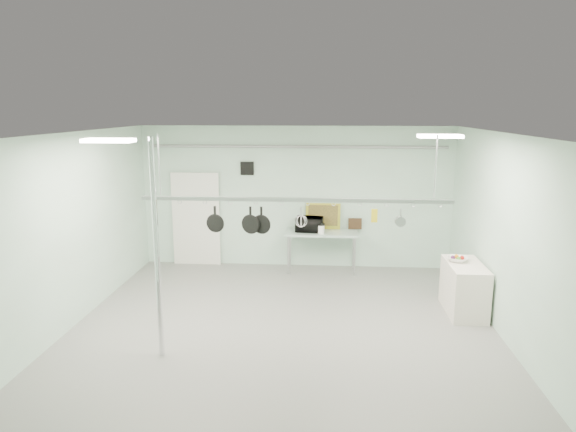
# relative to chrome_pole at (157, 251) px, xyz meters

# --- Properties ---
(floor) EXTENTS (8.00, 8.00, 0.00)m
(floor) POSITION_rel_chrome_pole_xyz_m (1.70, 0.60, -1.60)
(floor) COLOR gray
(floor) RESTS_ON ground
(ceiling) EXTENTS (7.00, 8.00, 0.02)m
(ceiling) POSITION_rel_chrome_pole_xyz_m (1.70, 0.60, 1.59)
(ceiling) COLOR silver
(ceiling) RESTS_ON back_wall
(back_wall) EXTENTS (7.00, 0.02, 3.20)m
(back_wall) POSITION_rel_chrome_pole_xyz_m (1.70, 4.59, 0.00)
(back_wall) COLOR silver
(back_wall) RESTS_ON floor
(right_wall) EXTENTS (0.02, 8.00, 3.20)m
(right_wall) POSITION_rel_chrome_pole_xyz_m (5.19, 0.60, 0.00)
(right_wall) COLOR silver
(right_wall) RESTS_ON floor
(door) EXTENTS (1.10, 0.10, 2.20)m
(door) POSITION_rel_chrome_pole_xyz_m (-0.60, 4.54, -0.55)
(door) COLOR silver
(door) RESTS_ON floor
(wall_vent) EXTENTS (0.30, 0.04, 0.30)m
(wall_vent) POSITION_rel_chrome_pole_xyz_m (0.60, 4.57, 0.65)
(wall_vent) COLOR black
(wall_vent) RESTS_ON back_wall
(conduit_pipe) EXTENTS (6.60, 0.07, 0.07)m
(conduit_pipe) POSITION_rel_chrome_pole_xyz_m (1.70, 4.50, 1.15)
(conduit_pipe) COLOR gray
(conduit_pipe) RESTS_ON back_wall
(chrome_pole) EXTENTS (0.08, 0.08, 3.20)m
(chrome_pole) POSITION_rel_chrome_pole_xyz_m (0.00, 0.00, 0.00)
(chrome_pole) COLOR silver
(chrome_pole) RESTS_ON floor
(prep_table) EXTENTS (1.60, 0.70, 0.91)m
(prep_table) POSITION_rel_chrome_pole_xyz_m (2.30, 4.20, -0.77)
(prep_table) COLOR #A0BCAF
(prep_table) RESTS_ON floor
(side_cabinet) EXTENTS (0.60, 1.20, 0.90)m
(side_cabinet) POSITION_rel_chrome_pole_xyz_m (4.85, 2.00, -1.15)
(side_cabinet) COLOR silver
(side_cabinet) RESTS_ON floor
(pot_rack) EXTENTS (4.80, 0.06, 1.00)m
(pot_rack) POSITION_rel_chrome_pole_xyz_m (1.90, 0.90, 0.63)
(pot_rack) COLOR #B7B7BC
(pot_rack) RESTS_ON ceiling
(light_panel_left) EXTENTS (0.65, 0.30, 0.05)m
(light_panel_left) POSITION_rel_chrome_pole_xyz_m (-0.50, -0.20, 1.56)
(light_panel_left) COLOR white
(light_panel_left) RESTS_ON ceiling
(light_panel_right) EXTENTS (0.65, 0.30, 0.05)m
(light_panel_right) POSITION_rel_chrome_pole_xyz_m (4.10, 1.20, 1.56)
(light_panel_right) COLOR white
(light_panel_right) RESTS_ON ceiling
(microwave) EXTENTS (0.62, 0.45, 0.32)m
(microwave) POSITION_rel_chrome_pole_xyz_m (2.02, 4.20, -0.53)
(microwave) COLOR black
(microwave) RESTS_ON prep_table
(coffee_canister) EXTENTS (0.17, 0.17, 0.19)m
(coffee_canister) POSITION_rel_chrome_pole_xyz_m (2.29, 4.01, -0.60)
(coffee_canister) COLOR white
(coffee_canister) RESTS_ON prep_table
(painting_large) EXTENTS (0.79, 0.17, 0.58)m
(painting_large) POSITION_rel_chrome_pole_xyz_m (2.32, 4.50, -0.41)
(painting_large) COLOR gold
(painting_large) RESTS_ON prep_table
(painting_small) EXTENTS (0.30, 0.09, 0.25)m
(painting_small) POSITION_rel_chrome_pole_xyz_m (3.04, 4.50, -0.57)
(painting_small) COLOR #312011
(painting_small) RESTS_ON prep_table
(fruit_bowl) EXTENTS (0.45, 0.45, 0.09)m
(fruit_bowl) POSITION_rel_chrome_pole_xyz_m (4.74, 2.14, -0.66)
(fruit_bowl) COLOR white
(fruit_bowl) RESTS_ON side_cabinet
(skillet_left) EXTENTS (0.30, 0.11, 0.40)m
(skillet_left) POSITION_rel_chrome_pole_xyz_m (0.65, 0.90, 0.29)
(skillet_left) COLOR black
(skillet_left) RESTS_ON pot_rack
(skillet_mid) EXTENTS (0.31, 0.15, 0.41)m
(skillet_mid) POSITION_rel_chrome_pole_xyz_m (1.21, 0.90, 0.28)
(skillet_mid) COLOR black
(skillet_mid) RESTS_ON pot_rack
(skillet_right) EXTENTS (0.31, 0.14, 0.40)m
(skillet_right) POSITION_rel_chrome_pole_xyz_m (1.38, 0.90, 0.28)
(skillet_right) COLOR black
(skillet_right) RESTS_ON pot_rack
(whisk) EXTENTS (0.22, 0.22, 0.32)m
(whisk) POSITION_rel_chrome_pole_xyz_m (2.00, 0.90, 0.32)
(whisk) COLOR silver
(whisk) RESTS_ON pot_rack
(grater) EXTENTS (0.09, 0.02, 0.23)m
(grater) POSITION_rel_chrome_pole_xyz_m (3.12, 0.90, 0.37)
(grater) COLOR gold
(grater) RESTS_ON pot_rack
(saucepan) EXTENTS (0.17, 0.12, 0.27)m
(saucepan) POSITION_rel_chrome_pole_xyz_m (3.52, 0.90, 0.35)
(saucepan) COLOR #A6A6AB
(saucepan) RESTS_ON pot_rack
(fruit_cluster) EXTENTS (0.24, 0.24, 0.09)m
(fruit_cluster) POSITION_rel_chrome_pole_xyz_m (4.74, 2.14, -0.62)
(fruit_cluster) COLOR #A7160F
(fruit_cluster) RESTS_ON fruit_bowl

